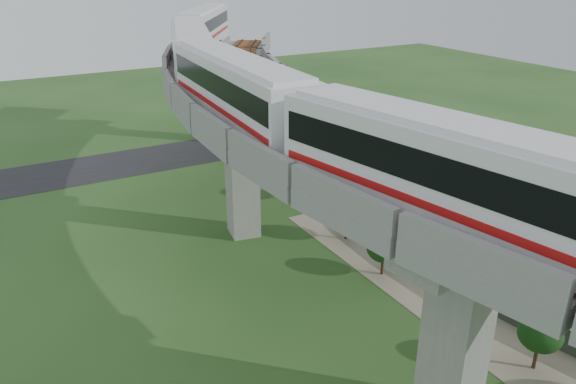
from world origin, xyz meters
name	(u,v)px	position (x,y,z in m)	size (l,w,h in m)	color
ground	(306,306)	(0.00, 0.00, 0.00)	(160.00, 160.00, 0.00)	#284B1E
dirt_lot	(500,262)	(14.00, -2.00, 0.02)	(18.00, 26.00, 0.04)	gray
asphalt_road	(154,158)	(0.00, 30.00, 0.01)	(60.00, 8.00, 0.03)	#232326
viaduct	(367,149)	(3.84, 0.00, 9.05)	(19.58, 73.98, 11.40)	#99968E
metro_train	(243,65)	(1.28, 10.49, 12.31)	(16.58, 60.34, 3.64)	silver
fence	(433,255)	(9.75, 0.00, 0.75)	(3.87, 38.73, 1.50)	#2D382D
tree_0	(294,142)	(11.69, 21.64, 2.29)	(2.17, 2.17, 3.22)	#382314
tree_1	(307,172)	(8.17, 13.40, 2.46)	(2.41, 2.41, 3.49)	#382314
tree_2	(347,212)	(6.89, 5.87, 2.13)	(2.30, 2.30, 3.11)	#382314
tree_3	(384,248)	(6.11, 0.68, 1.94)	(2.17, 2.17, 2.87)	#382314
tree_4	(540,334)	(7.10, -10.14, 2.10)	(2.15, 2.15, 3.02)	#382314
car_white	(532,260)	(15.26, -3.44, 0.59)	(1.29, 3.21, 1.10)	white
car_red	(526,224)	(19.31, 0.34, 0.61)	(1.21, 3.46, 1.14)	#AF2210
car_dark	(507,238)	(16.12, -0.63, 0.64)	(1.69, 4.17, 1.21)	black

